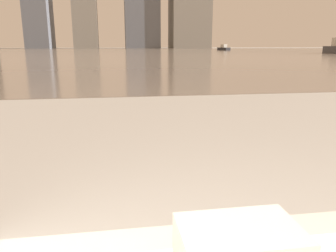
# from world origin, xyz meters

# --- Properties ---
(harbor_water) EXTENTS (180.00, 110.00, 0.01)m
(harbor_water) POSITION_xyz_m (0.00, 62.00, 0.01)
(harbor_water) COLOR gray
(harbor_water) RESTS_ON ground_plane
(harbor_boat_3) EXTENTS (1.96, 3.47, 1.23)m
(harbor_boat_3) POSITION_xyz_m (22.30, 67.68, 0.44)
(harbor_boat_3) COLOR #2D2D33
(harbor_boat_3) RESTS_ON harbor_water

